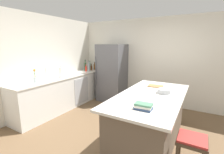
{
  "coord_description": "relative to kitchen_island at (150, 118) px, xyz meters",
  "views": [
    {
      "loc": [
        1.35,
        -2.56,
        1.81
      ],
      "look_at": [
        -0.65,
        0.89,
        1.0
      ],
      "focal_mm": 25.36,
      "sensor_mm": 36.0,
      "label": 1
    }
  ],
  "objects": [
    {
      "name": "wine_bottle",
      "position": [
        -2.7,
        1.44,
        0.62
      ],
      "size": [
        0.07,
        0.07,
        0.38
      ],
      "color": "#19381E",
      "rests_on": "counter_run_left"
    },
    {
      "name": "mixing_bowl",
      "position": [
        0.18,
        0.22,
        0.49
      ],
      "size": [
        0.25,
        0.25,
        0.08
      ],
      "color": "#B2B5BA",
      "rests_on": "kitchen_island"
    },
    {
      "name": "paper_towel_roll",
      "position": [
        -2.61,
        0.27,
        0.6
      ],
      "size": [
        0.14,
        0.14,
        0.31
      ],
      "color": "gray",
      "rests_on": "counter_run_left"
    },
    {
      "name": "gin_bottle",
      "position": [
        -2.74,
        1.74,
        0.59
      ],
      "size": [
        0.07,
        0.07,
        0.31
      ],
      "color": "#8CB79E",
      "rests_on": "counter_run_left"
    },
    {
      "name": "cutting_board",
      "position": [
        -0.09,
        0.62,
        0.46
      ],
      "size": [
        0.32,
        0.24,
        0.02
      ],
      "color": "#9E7042",
      "rests_on": "kitchen_island"
    },
    {
      "name": "hot_sauce_bottle",
      "position": [
        -2.61,
        1.36,
        0.56
      ],
      "size": [
        0.06,
        0.06,
        0.25
      ],
      "color": "red",
      "rests_on": "counter_run_left"
    },
    {
      "name": "kitchen_island",
      "position": [
        0.0,
        0.0,
        0.0
      ],
      "size": [
        1.08,
        2.2,
        0.92
      ],
      "color": "brown",
      "rests_on": "ground_plane"
    },
    {
      "name": "syrup_bottle",
      "position": [
        -2.61,
        1.64,
        0.56
      ],
      "size": [
        0.06,
        0.06,
        0.23
      ],
      "color": "#5B3319",
      "rests_on": "counter_run_left"
    },
    {
      "name": "sink_faucet",
      "position": [
        -2.71,
        -0.12,
        0.63
      ],
      "size": [
        0.15,
        0.05,
        0.3
      ],
      "color": "silver",
      "rests_on": "counter_run_left"
    },
    {
      "name": "soda_bottle",
      "position": [
        -2.63,
        1.54,
        0.61
      ],
      "size": [
        0.07,
        0.07,
        0.35
      ],
      "color": "silver",
      "rests_on": "counter_run_left"
    },
    {
      "name": "counter_run_left",
      "position": [
        -2.67,
        0.42,
        0.0
      ],
      "size": [
        0.67,
        3.05,
        0.94
      ],
      "color": "silver",
      "rests_on": "ground_plane"
    },
    {
      "name": "flower_vase",
      "position": [
        -2.6,
        -0.52,
        0.56
      ],
      "size": [
        0.09,
        0.09,
        0.33
      ],
      "color": "silver",
      "rests_on": "counter_run_left"
    },
    {
      "name": "whiskey_bottle",
      "position": [
        -2.59,
        1.82,
        0.58
      ],
      "size": [
        0.08,
        0.08,
        0.27
      ],
      "color": "brown",
      "rests_on": "counter_run_left"
    },
    {
      "name": "bar_stool",
      "position": [
        0.74,
        -0.65,
        0.07
      ],
      "size": [
        0.36,
        0.36,
        0.66
      ],
      "color": "#473828",
      "rests_on": "ground_plane"
    },
    {
      "name": "wall_left",
      "position": [
        -3.04,
        -0.17,
        0.83
      ],
      "size": [
        0.1,
        6.0,
        2.6
      ],
      "primitive_type": "cube",
      "color": "silver",
      "rests_on": "ground_plane"
    },
    {
      "name": "refrigerator",
      "position": [
        -1.78,
        1.67,
        0.45
      ],
      "size": [
        0.83,
        0.75,
        1.83
      ],
      "color": "#56565B",
      "rests_on": "ground_plane"
    },
    {
      "name": "wall_rear",
      "position": [
        -0.59,
        2.08,
        0.83
      ],
      "size": [
        6.0,
        0.1,
        2.6
      ],
      "primitive_type": "cube",
      "color": "silver",
      "rests_on": "ground_plane"
    },
    {
      "name": "cookbook_stack",
      "position": [
        0.1,
        -0.7,
        0.5
      ],
      "size": [
        0.25,
        0.17,
        0.09
      ],
      "color": "#334770",
      "rests_on": "kitchen_island"
    },
    {
      "name": "ground_plane",
      "position": [
        -0.59,
        -0.17,
        -0.47
      ],
      "size": [
        7.2,
        7.2,
        0.0
      ],
      "primitive_type": "plane",
      "color": "brown"
    }
  ]
}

